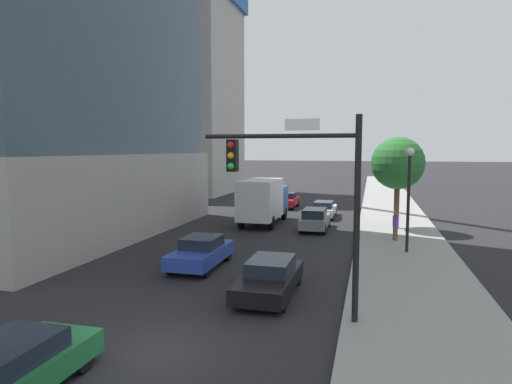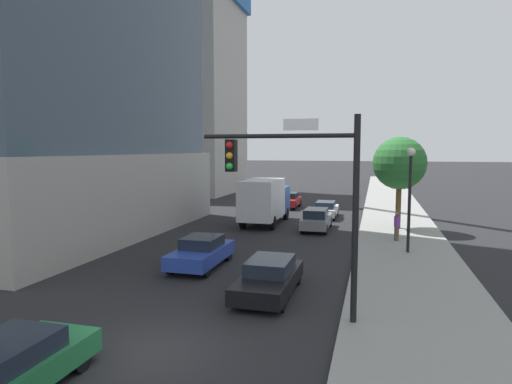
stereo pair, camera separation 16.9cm
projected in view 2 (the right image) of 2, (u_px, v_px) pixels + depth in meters
ground_plane at (148, 353)px, 12.02m from camera, size 400.00×400.00×0.00m
sidewalk at (400, 232)px, 29.25m from camera, size 5.20×120.00×0.15m
construction_building at (175, 77)px, 55.95m from camera, size 24.08×20.51×34.71m
traffic_light_pole at (302, 182)px, 13.84m from camera, size 5.04×0.48×6.46m
street_lamp at (410, 184)px, 22.79m from camera, size 0.44×0.44×5.49m
street_tree at (400, 164)px, 29.76m from camera, size 3.57×3.57×6.25m
car_black at (269, 277)px, 16.81m from camera, size 1.89×4.70×1.37m
car_white at (326, 209)px, 35.73m from camera, size 1.73×4.27×1.36m
car_green at (3, 371)px, 9.74m from camera, size 1.92×4.56×1.34m
car_red at (289, 200)px, 41.66m from camera, size 1.80×4.17×1.46m
car_gray at (317, 219)px, 30.13m from camera, size 1.74×4.42×1.53m
car_blue at (201, 252)px, 20.76m from camera, size 1.92×4.35×1.44m
box_truck at (265, 199)px, 32.40m from camera, size 2.45×6.72×3.37m
pedestrian_purple_shirt at (397, 226)px, 26.06m from camera, size 0.34×0.34×1.68m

